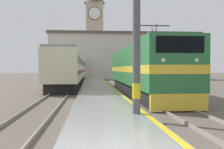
# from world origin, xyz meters

# --- Properties ---
(ground_plane) EXTENTS (200.00, 200.00, 0.00)m
(ground_plane) POSITION_xyz_m (0.00, 30.00, 0.00)
(ground_plane) COLOR #60564C
(platform) EXTENTS (3.15, 140.00, 0.30)m
(platform) POSITION_xyz_m (0.00, 25.00, 0.15)
(platform) COLOR #999999
(platform) RESTS_ON ground
(rail_track_near) EXTENTS (2.84, 140.00, 0.16)m
(rail_track_near) POSITION_xyz_m (3.42, 25.00, 0.03)
(rail_track_near) COLOR #60564C
(rail_track_near) RESTS_ON ground
(rail_track_far) EXTENTS (2.84, 140.00, 0.16)m
(rail_track_far) POSITION_xyz_m (-3.10, 25.00, 0.03)
(rail_track_far) COLOR #60564C
(rail_track_far) RESTS_ON ground
(locomotive_train) EXTENTS (2.92, 19.65, 4.89)m
(locomotive_train) POSITION_xyz_m (3.42, 16.29, 2.00)
(locomotive_train) COLOR black
(locomotive_train) RESTS_ON ground
(passenger_train) EXTENTS (2.92, 32.10, 3.91)m
(passenger_train) POSITION_xyz_m (-3.10, 30.64, 2.11)
(passenger_train) COLOR black
(passenger_train) RESTS_ON ground
(catenary_mast) EXTENTS (2.67, 0.32, 8.88)m
(catenary_mast) POSITION_xyz_m (1.13, 4.87, 4.67)
(catenary_mast) COLOR #4C4C51
(catenary_mast) RESTS_ON platform
(clock_tower) EXTENTS (5.11, 5.11, 21.70)m
(clock_tower) POSITION_xyz_m (0.54, 58.93, 11.65)
(clock_tower) COLOR tan
(clock_tower) RESTS_ON ground
(station_building) EXTENTS (23.57, 9.17, 9.36)m
(station_building) POSITION_xyz_m (2.97, 49.29, 4.70)
(station_building) COLOR beige
(station_building) RESTS_ON ground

